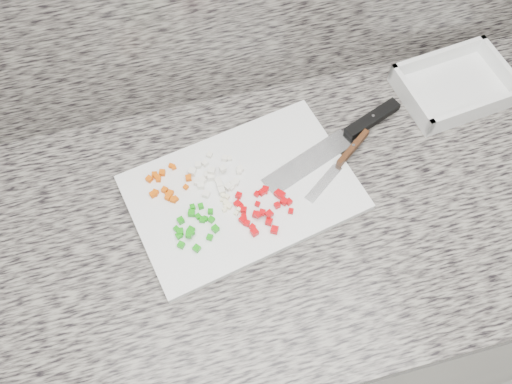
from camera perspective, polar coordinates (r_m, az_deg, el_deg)
cabinet at (r=1.48m, az=1.50°, el=-10.58°), size 3.92×0.62×0.86m
countertop at (r=1.06m, az=2.06°, el=-2.76°), size 3.96×0.64×0.04m
cutting_board at (r=1.06m, az=-1.33°, el=-0.04°), size 0.45×0.35×0.01m
carrot_pile at (r=1.06m, az=-9.05°, el=0.63°), size 0.08×0.09×0.01m
onion_pile at (r=1.06m, az=-4.21°, el=1.49°), size 0.10×0.10×0.02m
green_pepper_pile at (r=1.02m, az=-6.18°, el=-3.43°), size 0.08×0.09×0.02m
red_pepper_pile at (r=1.03m, az=0.69°, el=-1.73°), size 0.11×0.10×0.02m
garlic_pile at (r=1.03m, az=-2.62°, el=-1.27°), size 0.04×0.05×0.01m
chef_knife at (r=1.13m, az=9.48°, el=5.82°), size 0.31×0.15×0.02m
paring_knife at (r=1.09m, az=8.94°, el=3.51°), size 0.16×0.12×0.02m
tray at (r=1.26m, az=19.26°, el=9.88°), size 0.24×0.19×0.05m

